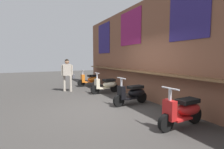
% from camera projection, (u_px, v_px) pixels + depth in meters
% --- Properties ---
extents(ground_plane, '(34.45, 34.45, 0.00)m').
position_uv_depth(ground_plane, '(105.00, 108.00, 5.30)').
color(ground_plane, '#383533').
extents(market_stall_facade, '(12.30, 0.61, 3.82)m').
position_uv_depth(market_stall_facade, '(155.00, 50.00, 6.02)').
color(market_stall_facade, brown).
rests_on(market_stall_facade, ground_plane).
extents(scooter_orange, '(0.46, 1.40, 0.97)m').
position_uv_depth(scooter_orange, '(91.00, 79.00, 9.65)').
color(scooter_orange, orange).
rests_on(scooter_orange, ground_plane).
extents(scooter_cream, '(0.46, 1.40, 0.97)m').
position_uv_depth(scooter_cream, '(107.00, 85.00, 7.67)').
color(scooter_cream, beige).
rests_on(scooter_cream, ground_plane).
extents(scooter_black, '(0.50, 1.40, 0.97)m').
position_uv_depth(scooter_black, '(133.00, 93.00, 5.75)').
color(scooter_black, black).
rests_on(scooter_black, ground_plane).
extents(scooter_red, '(0.46, 1.40, 0.97)m').
position_uv_depth(scooter_red, '(184.00, 110.00, 3.86)').
color(scooter_red, red).
rests_on(scooter_red, ground_plane).
extents(shopper_with_handbag, '(0.35, 0.65, 1.58)m').
position_uv_depth(shopper_with_handbag, '(67.00, 72.00, 8.03)').
color(shopper_with_handbag, '#ADA393').
rests_on(shopper_with_handbag, ground_plane).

